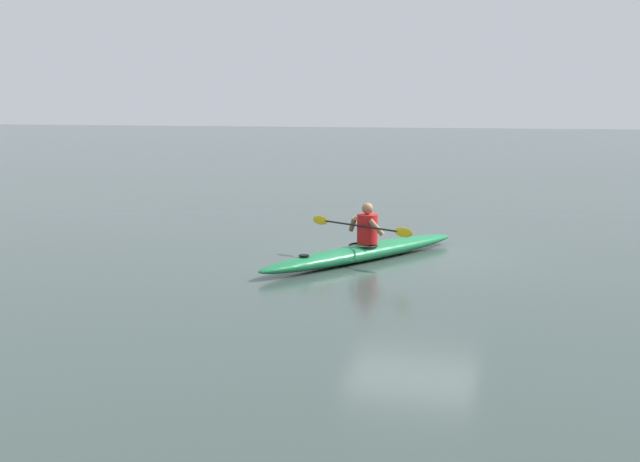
% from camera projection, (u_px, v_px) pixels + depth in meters
% --- Properties ---
extents(ground_plane, '(160.00, 160.00, 0.00)m').
position_uv_depth(ground_plane, '(414.00, 254.00, 15.11)').
color(ground_plane, '#384742').
extents(kayak, '(3.01, 4.68, 0.30)m').
position_uv_depth(kayak, '(364.00, 252.00, 14.48)').
color(kayak, '#19723F').
rests_on(kayak, ground).
extents(kayaker, '(2.13, 1.24, 0.75)m').
position_uv_depth(kayaker, '(367.00, 227.00, 14.45)').
color(kayaker, red).
rests_on(kayaker, kayak).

